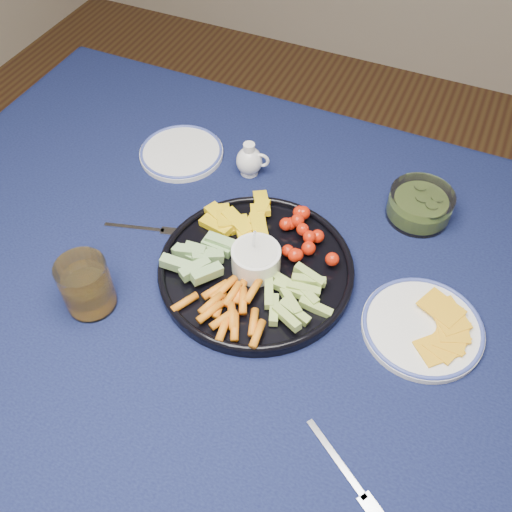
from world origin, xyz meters
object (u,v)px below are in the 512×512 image
at_px(crudite_platter, 255,266).
at_px(side_plate_extra, 181,152).
at_px(dining_table, 291,322).
at_px(pickle_bowl, 420,206).
at_px(juice_tumbler, 87,288).
at_px(cheese_plate, 423,326).
at_px(creamer_pitcher, 250,161).

relative_size(crudite_platter, side_plate_extra, 1.95).
height_order(dining_table, crudite_platter, crudite_platter).
distance_m(dining_table, side_plate_extra, 0.45).
bearing_deg(pickle_bowl, side_plate_extra, -176.52).
relative_size(dining_table, juice_tumbler, 16.29).
bearing_deg(cheese_plate, side_plate_extra, 158.77).
xyz_separation_m(dining_table, cheese_plate, (0.23, 0.02, 0.10)).
distance_m(cheese_plate, juice_tumbler, 0.57).
distance_m(creamer_pitcher, juice_tumbler, 0.44).
height_order(dining_table, creamer_pitcher, creamer_pitcher).
bearing_deg(side_plate_extra, dining_table, -34.57).
relative_size(dining_table, creamer_pitcher, 21.72).
xyz_separation_m(juice_tumbler, side_plate_extra, (-0.05, 0.41, -0.04)).
bearing_deg(dining_table, cheese_plate, 5.59).
distance_m(pickle_bowl, cheese_plate, 0.27).
bearing_deg(dining_table, juice_tumbler, -153.06).
xyz_separation_m(creamer_pitcher, juice_tumbler, (-0.11, -0.42, 0.01)).
bearing_deg(side_plate_extra, pickle_bowl, 3.48).
bearing_deg(creamer_pitcher, juice_tumbler, -104.75).
distance_m(juice_tumbler, side_plate_extra, 0.42).
distance_m(pickle_bowl, juice_tumbler, 0.64).
relative_size(dining_table, cheese_plate, 8.14).
distance_m(creamer_pitcher, cheese_plate, 0.49).
relative_size(pickle_bowl, cheese_plate, 0.61).
bearing_deg(dining_table, creamer_pitcher, 128.06).
relative_size(cheese_plate, side_plate_extra, 1.12).
bearing_deg(pickle_bowl, dining_table, -118.30).
height_order(crudite_platter, side_plate_extra, crudite_platter).
relative_size(creamer_pitcher, juice_tumbler, 0.75).
distance_m(creamer_pitcher, pickle_bowl, 0.36).
height_order(creamer_pitcher, pickle_bowl, creamer_pitcher).
distance_m(crudite_platter, juice_tumbler, 0.29).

